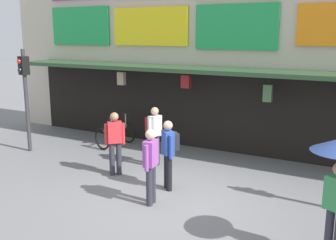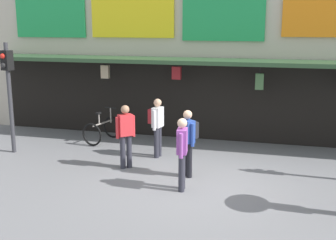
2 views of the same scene
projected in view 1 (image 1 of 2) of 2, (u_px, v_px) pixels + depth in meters
ground_plane at (172, 197)px, 9.10m from camera, size 80.00×80.00×0.00m
shopfront at (242, 23)px, 12.17m from camera, size 18.00×2.60×8.00m
traffic_light_near at (25, 84)px, 12.21m from camera, size 0.33×0.35×3.20m
bicycle_parked at (116, 135)px, 13.11m from camera, size 0.96×1.29×1.05m
pedestrian_in_black at (154, 132)px, 11.05m from camera, size 0.40×0.52×1.68m
pedestrian_in_green at (169, 150)px, 9.34m from camera, size 0.47×0.47×1.68m
pedestrian_in_purple at (115, 140)px, 10.31m from camera, size 0.41×0.41×1.68m
pedestrian_in_blue at (151, 163)px, 8.52m from camera, size 0.27×0.53×1.68m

